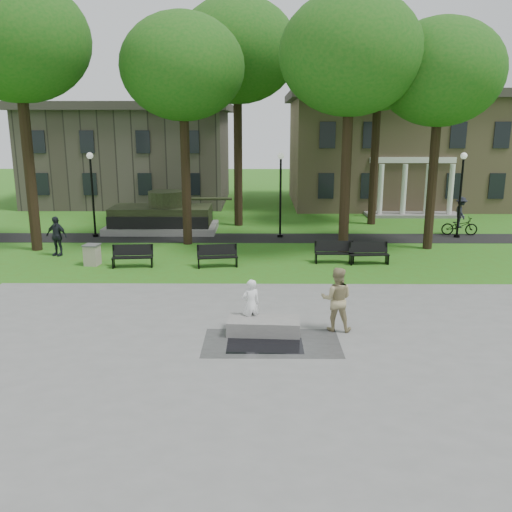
# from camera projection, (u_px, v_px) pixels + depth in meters

# --- Properties ---
(ground) EXTENTS (120.00, 120.00, 0.00)m
(ground) POSITION_uv_depth(u_px,v_px,m) (278.00, 309.00, 18.77)
(ground) COLOR #346317
(ground) RESTS_ON ground
(plaza) EXTENTS (22.00, 16.00, 0.02)m
(plaza) POSITION_uv_depth(u_px,v_px,m) (284.00, 374.00, 13.91)
(plaza) COLOR gray
(plaza) RESTS_ON ground
(footpath) EXTENTS (44.00, 2.60, 0.01)m
(footpath) POSITION_uv_depth(u_px,v_px,m) (271.00, 238.00, 30.42)
(footpath) COLOR black
(footpath) RESTS_ON ground
(building_right) EXTENTS (17.00, 12.00, 8.60)m
(building_right) POSITION_uv_depth(u_px,v_px,m) (394.00, 149.00, 42.90)
(building_right) COLOR #9E8460
(building_right) RESTS_ON ground
(building_left) EXTENTS (15.00, 10.00, 7.20)m
(building_left) POSITION_uv_depth(u_px,v_px,m) (132.00, 158.00, 43.74)
(building_left) COLOR #4C443D
(building_left) RESTS_ON ground
(tree_0) EXTENTS (6.80, 6.80, 12.97)m
(tree_0) POSITION_uv_depth(u_px,v_px,m) (17.00, 41.00, 25.22)
(tree_0) COLOR black
(tree_0) RESTS_ON ground
(tree_1) EXTENTS (6.20, 6.20, 11.63)m
(tree_1) POSITION_uv_depth(u_px,v_px,m) (183.00, 68.00, 26.87)
(tree_1) COLOR black
(tree_1) RESTS_ON ground
(tree_2) EXTENTS (6.60, 6.60, 12.16)m
(tree_2) POSITION_uv_depth(u_px,v_px,m) (350.00, 55.00, 24.78)
(tree_2) COLOR black
(tree_2) RESTS_ON ground
(tree_3) EXTENTS (6.00, 6.00, 11.19)m
(tree_3) POSITION_uv_depth(u_px,v_px,m) (441.00, 73.00, 25.88)
(tree_3) COLOR black
(tree_3) RESTS_ON ground
(tree_4) EXTENTS (7.20, 7.20, 13.50)m
(tree_4) POSITION_uv_depth(u_px,v_px,m) (237.00, 52.00, 31.85)
(tree_4) COLOR black
(tree_4) RESTS_ON ground
(tree_5) EXTENTS (6.40, 6.40, 12.44)m
(tree_5) POSITION_uv_depth(u_px,v_px,m) (379.00, 65.00, 32.44)
(tree_5) COLOR black
(tree_5) RESTS_ON ground
(lamp_left) EXTENTS (0.36, 0.36, 4.73)m
(lamp_left) POSITION_uv_depth(u_px,v_px,m) (92.00, 188.00, 30.13)
(lamp_left) COLOR black
(lamp_left) RESTS_ON ground
(lamp_mid) EXTENTS (0.36, 0.36, 4.73)m
(lamp_mid) POSITION_uv_depth(u_px,v_px,m) (281.00, 188.00, 30.05)
(lamp_mid) COLOR black
(lamp_mid) RESTS_ON ground
(lamp_right) EXTENTS (0.36, 0.36, 4.73)m
(lamp_right) POSITION_uv_depth(u_px,v_px,m) (461.00, 188.00, 29.96)
(lamp_right) COLOR black
(lamp_right) RESTS_ON ground
(tank_monument) EXTENTS (7.45, 3.40, 2.40)m
(tank_monument) POSITION_uv_depth(u_px,v_px,m) (162.00, 217.00, 32.22)
(tank_monument) COLOR gray
(tank_monument) RESTS_ON ground
(puddle) EXTENTS (2.20, 1.20, 0.00)m
(puddle) POSITION_uv_depth(u_px,v_px,m) (265.00, 346.00, 15.63)
(puddle) COLOR black
(puddle) RESTS_ON plaza
(concrete_block) EXTENTS (2.26, 1.13, 0.45)m
(concrete_block) POSITION_uv_depth(u_px,v_px,m) (264.00, 326.00, 16.54)
(concrete_block) COLOR gray
(concrete_block) RESTS_ON plaza
(skateboard) EXTENTS (0.80, 0.41, 0.07)m
(skateboard) POSITION_uv_depth(u_px,v_px,m) (253.00, 326.00, 17.07)
(skateboard) COLOR brown
(skateboard) RESTS_ON plaza
(skateboarder) EXTENTS (0.68, 0.58, 1.60)m
(skateboarder) POSITION_uv_depth(u_px,v_px,m) (251.00, 304.00, 16.77)
(skateboarder) COLOR white
(skateboarder) RESTS_ON plaza
(friend_watching) EXTENTS (1.08, 0.91, 2.00)m
(friend_watching) POSITION_uv_depth(u_px,v_px,m) (337.00, 299.00, 16.61)
(friend_watching) COLOR tan
(friend_watching) RESTS_ON plaza
(pedestrian_walker) EXTENTS (1.22, 0.79, 1.93)m
(pedestrian_walker) POSITION_uv_depth(u_px,v_px,m) (56.00, 236.00, 26.22)
(pedestrian_walker) COLOR black
(pedestrian_walker) RESTS_ON ground
(cyclist) EXTENTS (2.07, 1.19, 2.22)m
(cyclist) POSITION_uv_depth(u_px,v_px,m) (460.00, 220.00, 31.05)
(cyclist) COLOR black
(cyclist) RESTS_ON ground
(park_bench_0) EXTENTS (1.83, 0.69, 1.00)m
(park_bench_0) POSITION_uv_depth(u_px,v_px,m) (133.00, 255.00, 24.23)
(park_bench_0) COLOR black
(park_bench_0) RESTS_ON ground
(park_bench_1) EXTENTS (1.85, 0.80, 1.00)m
(park_bench_1) POSITION_uv_depth(u_px,v_px,m) (218.00, 255.00, 24.27)
(park_bench_1) COLOR black
(park_bench_1) RESTS_ON ground
(park_bench_2) EXTENTS (1.81, 0.55, 1.00)m
(park_bench_2) POSITION_uv_depth(u_px,v_px,m) (334.00, 251.00, 24.98)
(park_bench_2) COLOR black
(park_bench_2) RESTS_ON ground
(park_bench_3) EXTENTS (1.83, 0.65, 1.00)m
(park_bench_3) POSITION_uv_depth(u_px,v_px,m) (369.00, 253.00, 24.76)
(park_bench_3) COLOR black
(park_bench_3) RESTS_ON ground
(trash_bin) EXTENTS (0.75, 0.75, 0.96)m
(trash_bin) POSITION_uv_depth(u_px,v_px,m) (92.00, 255.00, 24.53)
(trash_bin) COLOR #A89C8A
(trash_bin) RESTS_ON ground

